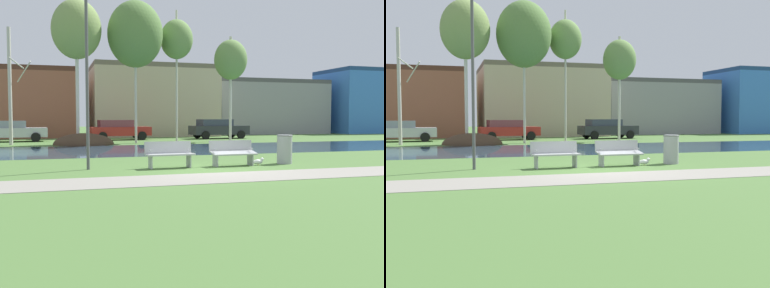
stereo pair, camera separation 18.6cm
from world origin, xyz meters
The scene contains 20 objects.
ground_plane centered at (0.00, 10.00, 0.00)m, with size 120.00×120.00×0.00m, color #476B33.
paved_path_strip centered at (0.00, -1.73, 0.01)m, with size 60.00×2.03×0.01m, color gray.
river_band centered at (0.00, 9.39, 0.00)m, with size 80.00×7.99×0.01m, color #2D475B.
soil_mound centered at (-3.02, 14.71, 0.00)m, with size 3.66×3.33×1.41m, color #423021.
bench_left centered at (-1.12, 0.97, 0.47)m, with size 1.62×0.61×0.87m.
bench_right centered at (1.12, 0.97, 0.47)m, with size 1.62×0.61×0.87m.
trash_bin centered at (3.19, 1.09, 0.54)m, with size 0.56×0.56×1.04m.
seagull centered at (2.05, 0.88, 0.13)m, with size 0.45×0.17×0.26m.
streetlamp centered at (-3.72, 1.31, 4.00)m, with size 0.32×0.32×6.10m.
birch_far_left centered at (-7.21, 15.73, 3.59)m, with size 1.36×2.04×7.07m.
birch_left centered at (-3.35, 14.92, 6.98)m, with size 2.99×2.99×8.98m.
birch_center_left centered at (0.31, 15.27, 6.96)m, with size 3.53×3.53×9.09m.
birch_center centered at (3.31, 16.23, 6.93)m, with size 2.22×2.22×8.93m.
birch_center_right centered at (7.16, 15.97, 5.67)m, with size 2.32×2.32×7.32m.
parked_van_nearest_silver centered at (-7.61, 19.47, 0.77)m, with size 4.68×2.26×1.44m.
parked_sedan_second_red centered at (-0.14, 19.83, 0.78)m, with size 4.48×2.15×1.48m.
parked_hatch_third_dark centered at (7.64, 19.70, 0.80)m, with size 4.68×2.19×1.52m.
building_beige_block centered at (3.88, 28.06, 3.16)m, with size 10.89×9.57×6.32m.
building_grey_warehouse centered at (16.21, 29.36, 2.73)m, with size 11.86×7.45×5.47m.
building_blue_store centered at (29.72, 27.60, 3.38)m, with size 12.93×6.67×6.77m.
Camera 1 is at (-4.73, -13.08, 1.66)m, focal length 41.38 mm.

